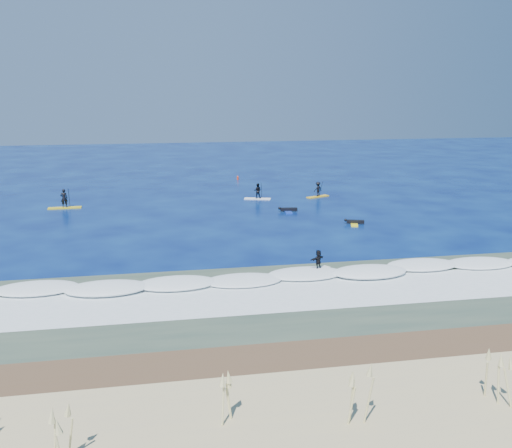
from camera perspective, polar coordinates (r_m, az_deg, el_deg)
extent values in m
plane|color=#030C45|center=(44.89, 0.39, -1.30)|extent=(160.00, 160.00, 0.00)
cube|color=tan|center=(21.02, 15.20, -20.08)|extent=(90.00, 7.00, 2.00)
cube|color=brown|center=(25.38, 9.76, -13.57)|extent=(90.00, 5.00, 0.08)
cube|color=#314337|center=(31.89, 5.14, -7.61)|extent=(90.00, 13.00, 0.01)
cube|color=white|center=(35.53, 3.42, -5.35)|extent=(40.00, 6.00, 0.30)
cube|color=silver|center=(32.79, 4.67, -7.01)|extent=(34.00, 5.00, 0.02)
cube|color=gold|center=(58.55, -18.57, 1.55)|extent=(3.16, 0.90, 0.10)
imported|color=black|center=(58.37, -18.64, 2.47)|extent=(0.67, 0.46, 1.80)
cylinder|color=black|center=(58.33, -18.18, 2.43)|extent=(0.07, 0.72, 2.10)
cube|color=black|center=(58.52, -18.11, 1.48)|extent=(0.13, 0.03, 0.31)
cube|color=white|center=(60.07, 0.15, 2.55)|extent=(2.85, 1.44, 0.09)
imported|color=black|center=(59.91, 0.15, 3.34)|extent=(0.91, 0.79, 1.59)
cylinder|color=black|center=(59.88, 0.55, 3.27)|extent=(0.22, 0.62, 1.85)
cube|color=black|center=(60.04, 0.54, 2.45)|extent=(0.11, 0.03, 0.28)
cube|color=gold|center=(61.59, 6.19, 2.74)|extent=(2.73, 1.73, 0.09)
imported|color=black|center=(61.44, 6.21, 3.49)|extent=(1.15, 0.94, 1.55)
cylinder|color=black|center=(61.71, 6.49, 3.47)|extent=(0.29, 0.58, 1.81)
cube|color=black|center=(61.87, 6.47, 2.70)|extent=(0.11, 0.03, 0.27)
cube|color=yellow|center=(49.80, 9.78, 0.06)|extent=(1.21, 2.25, 0.10)
cube|color=black|center=(49.77, 9.91, 0.25)|extent=(1.55, 0.83, 0.25)
sphere|color=black|center=(49.71, 8.94, 0.40)|extent=(0.25, 0.25, 0.25)
cube|color=#1638AB|center=(54.08, 3.18, 1.30)|extent=(0.83, 2.36, 0.11)
cube|color=black|center=(54.06, 3.30, 1.50)|extent=(1.63, 0.56, 0.26)
sphere|color=black|center=(53.91, 2.35, 1.60)|extent=(0.26, 0.26, 0.26)
cube|color=white|center=(36.46, 6.21, -4.58)|extent=(1.85, 1.44, 0.10)
imported|color=black|center=(36.26, 6.24, -3.56)|extent=(1.18, 0.94, 1.26)
cylinder|color=red|center=(72.80, -1.84, 4.60)|extent=(0.25, 0.25, 0.40)
cone|color=red|center=(72.76, -1.84, 4.83)|extent=(0.18, 0.18, 0.19)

